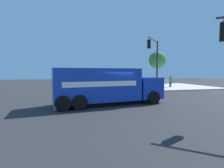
{
  "coord_description": "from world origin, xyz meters",
  "views": [
    {
      "loc": [
        3.2,
        12.7,
        2.49
      ],
      "look_at": [
        0.21,
        -0.01,
        1.57
      ],
      "focal_mm": 27.39,
      "sensor_mm": 36.0,
      "label": 1
    }
  ],
  "objects_px": {
    "traffic_light_secondary": "(155,57)",
    "pedestrian_near_corner": "(170,81)",
    "delivery_truck": "(106,86)",
    "shade_tree_near": "(157,60)",
    "pedestrian_crossing": "(159,80)"
  },
  "relations": [
    {
      "from": "traffic_light_secondary",
      "to": "pedestrian_near_corner",
      "type": "distance_m",
      "value": 7.31
    },
    {
      "from": "delivery_truck",
      "to": "shade_tree_near",
      "type": "relative_size",
      "value": 1.4
    },
    {
      "from": "delivery_truck",
      "to": "pedestrian_crossing",
      "type": "relative_size",
      "value": 4.89
    },
    {
      "from": "traffic_light_secondary",
      "to": "pedestrian_near_corner",
      "type": "xyz_separation_m",
      "value": [
        -4.98,
        -4.29,
        -3.2
      ]
    },
    {
      "from": "shade_tree_near",
      "to": "delivery_truck",
      "type": "bearing_deg",
      "value": 51.56
    },
    {
      "from": "pedestrian_crossing",
      "to": "shade_tree_near",
      "type": "distance_m",
      "value": 4.18
    },
    {
      "from": "delivery_truck",
      "to": "pedestrian_crossing",
      "type": "distance_m",
      "value": 18.68
    },
    {
      "from": "traffic_light_secondary",
      "to": "pedestrian_near_corner",
      "type": "bearing_deg",
      "value": -139.22
    },
    {
      "from": "delivery_truck",
      "to": "shade_tree_near",
      "type": "xyz_separation_m",
      "value": [
        -12.91,
        -16.26,
        3.23
      ]
    },
    {
      "from": "traffic_light_secondary",
      "to": "pedestrian_crossing",
      "type": "height_order",
      "value": "traffic_light_secondary"
    },
    {
      "from": "traffic_light_secondary",
      "to": "delivery_truck",
      "type": "bearing_deg",
      "value": 42.19
    },
    {
      "from": "delivery_truck",
      "to": "pedestrian_near_corner",
      "type": "distance_m",
      "value": 16.7
    },
    {
      "from": "traffic_light_secondary",
      "to": "shade_tree_near",
      "type": "distance_m",
      "value": 10.9
    },
    {
      "from": "pedestrian_near_corner",
      "to": "pedestrian_crossing",
      "type": "xyz_separation_m",
      "value": [
        0.27,
        -3.05,
        0.0
      ]
    },
    {
      "from": "pedestrian_near_corner",
      "to": "pedestrian_crossing",
      "type": "height_order",
      "value": "pedestrian_crossing"
    }
  ]
}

